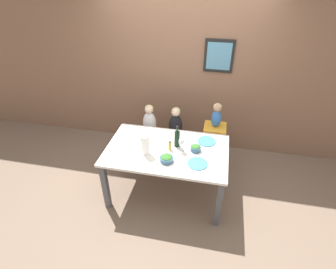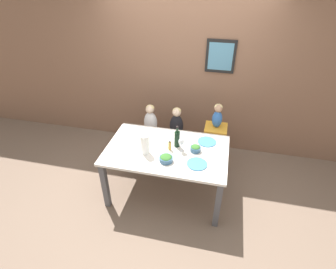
{
  "view_description": "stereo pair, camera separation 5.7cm",
  "coord_description": "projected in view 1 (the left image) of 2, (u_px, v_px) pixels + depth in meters",
  "views": [
    {
      "loc": [
        0.56,
        -2.64,
        2.81
      ],
      "look_at": [
        0.0,
        0.07,
        0.94
      ],
      "focal_mm": 28.0,
      "sensor_mm": 36.0,
      "label": 1
    },
    {
      "loc": [
        0.62,
        -2.63,
        2.81
      ],
      "look_at": [
        0.0,
        0.07,
        0.94
      ],
      "focal_mm": 28.0,
      "sensor_mm": 36.0,
      "label": 2
    }
  ],
  "objects": [
    {
      "name": "wine_bottle",
      "position": [
        177.0,
        138.0,
        3.37
      ],
      "size": [
        0.07,
        0.07,
        0.3
      ],
      "color": "black",
      "rests_on": "dining_table"
    },
    {
      "name": "dinner_plate_back_left",
      "position": [
        138.0,
        135.0,
        3.65
      ],
      "size": [
        0.25,
        0.25,
        0.01
      ],
      "color": "silver",
      "rests_on": "dining_table"
    },
    {
      "name": "dining_table",
      "position": [
        167.0,
        155.0,
        3.44
      ],
      "size": [
        1.57,
        0.97,
        0.76
      ],
      "color": "silver",
      "rests_on": "ground_plane"
    },
    {
      "name": "person_child_center",
      "position": [
        176.0,
        123.0,
        4.03
      ],
      "size": [
        0.21,
        0.17,
        0.5
      ],
      "color": "black",
      "rests_on": "chair_far_center"
    },
    {
      "name": "chair_right_highchair",
      "position": [
        214.0,
        136.0,
        4.01
      ],
      "size": [
        0.33,
        0.32,
        0.72
      ],
      "color": "silver",
      "rests_on": "ground_plane"
    },
    {
      "name": "dinner_plate_back_right",
      "position": [
        207.0,
        141.0,
        3.52
      ],
      "size": [
        0.25,
        0.25,
        0.01
      ],
      "color": "teal",
      "rests_on": "dining_table"
    },
    {
      "name": "ground_plane",
      "position": [
        167.0,
        191.0,
        3.81
      ],
      "size": [
        14.0,
        14.0,
        0.0
      ],
      "primitive_type": "plane",
      "color": "#705B4C"
    },
    {
      "name": "salad_bowl_small",
      "position": [
        196.0,
        148.0,
        3.33
      ],
      "size": [
        0.14,
        0.14,
        0.08
      ],
      "color": "#335675",
      "rests_on": "dining_table"
    },
    {
      "name": "person_baby_right",
      "position": [
        217.0,
        114.0,
        3.81
      ],
      "size": [
        0.15,
        0.12,
        0.38
      ],
      "color": "#3366B2",
      "rests_on": "chair_right_highchair"
    },
    {
      "name": "salad_bowl_large",
      "position": [
        167.0,
        158.0,
        3.16
      ],
      "size": [
        0.17,
        0.17,
        0.08
      ],
      "color": "#335675",
      "rests_on": "dining_table"
    },
    {
      "name": "wine_glass_near",
      "position": [
        181.0,
        142.0,
        3.28
      ],
      "size": [
        0.07,
        0.07,
        0.2
      ],
      "color": "white",
      "rests_on": "dining_table"
    },
    {
      "name": "dinner_plate_front_left",
      "position": [
        129.0,
        155.0,
        3.27
      ],
      "size": [
        0.25,
        0.25,
        0.01
      ],
      "color": "silver",
      "rests_on": "dining_table"
    },
    {
      "name": "chair_far_center",
      "position": [
        175.0,
        140.0,
        4.21
      ],
      "size": [
        0.39,
        0.38,
        0.46
      ],
      "color": "silver",
      "rests_on": "ground_plane"
    },
    {
      "name": "condiment_bottle_hot_sauce",
      "position": [
        170.0,
        145.0,
        3.34
      ],
      "size": [
        0.04,
        0.04,
        0.14
      ],
      "color": "#BC8E33",
      "rests_on": "dining_table"
    },
    {
      "name": "person_child_left",
      "position": [
        149.0,
        120.0,
        4.1
      ],
      "size": [
        0.21,
        0.17,
        0.5
      ],
      "color": "silver",
      "rests_on": "chair_far_left"
    },
    {
      "name": "paper_towel_roll",
      "position": [
        145.0,
        145.0,
        3.24
      ],
      "size": [
        0.11,
        0.11,
        0.26
      ],
      "color": "white",
      "rests_on": "dining_table"
    },
    {
      "name": "dinner_plate_front_right",
      "position": [
        198.0,
        163.0,
        3.14
      ],
      "size": [
        0.25,
        0.25,
        0.01
      ],
      "color": "teal",
      "rests_on": "dining_table"
    },
    {
      "name": "wall_back",
      "position": [
        184.0,
        70.0,
        4.11
      ],
      "size": [
        10.0,
        0.09,
        2.7
      ],
      "color": "brown",
      "rests_on": "ground_plane"
    },
    {
      "name": "chair_far_left",
      "position": [
        150.0,
        137.0,
        4.28
      ],
      "size": [
        0.39,
        0.38,
        0.46
      ],
      "color": "silver",
      "rests_on": "ground_plane"
    }
  ]
}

